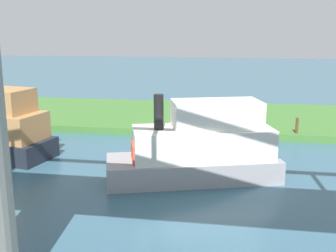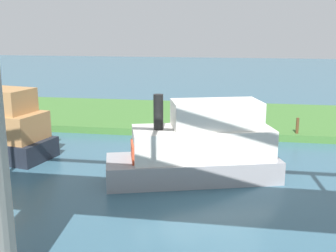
# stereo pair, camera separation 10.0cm
# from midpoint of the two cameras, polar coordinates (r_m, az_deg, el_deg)

# --- Properties ---
(ground_plane) EXTENTS (160.00, 160.00, 0.00)m
(ground_plane) POSITION_cam_midpoint_polar(r_m,az_deg,el_deg) (29.43, 1.82, -1.59)
(ground_plane) COLOR #386075
(grassy_bank) EXTENTS (80.00, 12.00, 0.50)m
(grassy_bank) POSITION_cam_midpoint_polar(r_m,az_deg,el_deg) (35.17, 3.10, 1.28)
(grassy_bank) COLOR #427533
(grassy_bank) RESTS_ON ground
(person_on_bank) EXTENTS (0.45, 0.45, 1.39)m
(person_on_bank) POSITION_cam_midpoint_polar(r_m,az_deg,el_deg) (32.24, 1.04, 1.92)
(person_on_bank) COLOR #2D334C
(person_on_bank) RESTS_ON grassy_bank
(mooring_post) EXTENTS (0.20, 0.20, 1.08)m
(mooring_post) POSITION_cam_midpoint_polar(r_m,az_deg,el_deg) (29.79, 17.01, 0.06)
(mooring_post) COLOR brown
(mooring_post) RESTS_ON grassy_bank
(motorboat_red) EXTENTS (9.08, 5.24, 4.41)m
(motorboat_red) POSITION_cam_midpoint_polar(r_m,az_deg,el_deg) (21.12, 4.10, -3.04)
(motorboat_red) COLOR #99999E
(motorboat_red) RESTS_ON ground
(skiff_small) EXTENTS (4.46, 2.77, 1.40)m
(skiff_small) POSITION_cam_midpoint_polar(r_m,az_deg,el_deg) (27.80, 2.72, -1.43)
(skiff_small) COLOR red
(skiff_small) RESTS_ON ground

